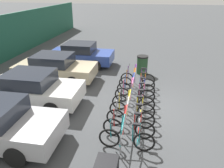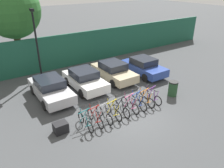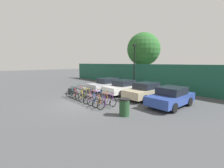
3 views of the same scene
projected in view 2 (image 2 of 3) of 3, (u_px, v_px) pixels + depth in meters
The scene contains 20 objects.
ground_plane at pixel (130, 116), 12.55m from camera, with size 120.00×120.00×0.00m, color #424447.
hoarding_wall at pixel (63, 51), 19.00m from camera, with size 36.00×0.16×2.92m, color #19513D.
bike_rack at pixel (120, 105), 12.72m from camera, with size 5.32×0.04×0.57m.
bicycle_teal at pixel (85, 121), 11.46m from camera, with size 0.68×1.71×1.05m.
bicycle_red at pixel (95, 118), 11.76m from camera, with size 0.68×1.71×1.05m.
bicycle_silver at pixel (104, 114), 12.05m from camera, with size 0.68×1.71×1.05m.
bicycle_yellow at pixel (113, 111), 12.34m from camera, with size 0.68×1.71×1.05m.
bicycle_black at pixel (121, 108), 12.63m from camera, with size 0.68×1.71×1.05m.
bicycle_pink at pixel (130, 105), 12.97m from camera, with size 0.68×1.71×1.05m.
bicycle_blue at pixel (137, 102), 13.26m from camera, with size 0.68×1.71×1.05m.
bicycle_orange at pixel (145, 99), 13.58m from camera, with size 0.68×1.71×1.05m.
bicycle_purple at pixel (152, 97), 13.87m from camera, with size 0.68×1.71×1.05m.
car_silver at pixel (51, 88), 14.22m from camera, with size 1.91×4.24×1.40m.
car_white at pixel (85, 79), 15.53m from camera, with size 1.91×4.01×1.40m.
car_beige at pixel (113, 71), 16.92m from camera, with size 1.91×4.09×1.40m.
car_blue at pixel (144, 66), 17.82m from camera, with size 1.91×3.91×1.40m.
lamp_post at pixel (36, 40), 16.39m from camera, with size 0.24×0.44×5.26m.
trash_bin at pixel (173, 88), 14.60m from camera, with size 0.63×0.63×1.03m.
cargo_crate at pixel (61, 127), 11.15m from camera, with size 0.70×0.56×0.55m, color black.
tree_behind_hoarding at pixel (12, 11), 17.25m from camera, with size 4.49×4.49×7.17m.
Camera 2 is at (-6.78, -8.10, 7.10)m, focal length 35.00 mm.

